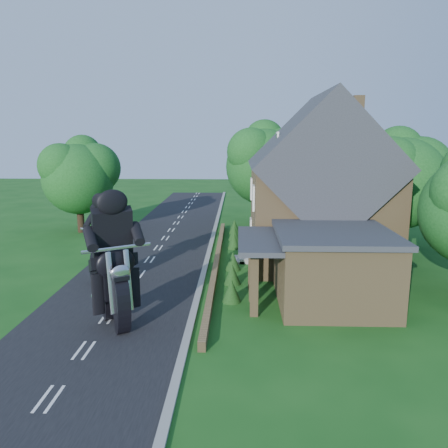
{
  "coord_description": "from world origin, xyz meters",
  "views": [
    {
      "loc": [
        5.59,
        -20.51,
        7.65
      ],
      "look_at": [
        4.79,
        3.74,
        2.8
      ],
      "focal_mm": 35.0,
      "sensor_mm": 36.0,
      "label": 1
    }
  ],
  "objects_px": {
    "annex": "(330,265)",
    "motorcycle_follow": "(106,270)",
    "house": "(319,192)",
    "garden_wall": "(217,262)",
    "motorcycle_lead": "(116,307)"
  },
  "relations": [
    {
      "from": "house",
      "to": "annex",
      "type": "xyz_separation_m",
      "value": [
        -0.62,
        -6.8,
        -2.58
      ]
    },
    {
      "from": "motorcycle_follow",
      "to": "garden_wall",
      "type": "bearing_deg",
      "value": -125.76
    },
    {
      "from": "house",
      "to": "motorcycle_lead",
      "type": "xyz_separation_m",
      "value": [
        -9.85,
        -9.91,
        -3.49
      ]
    },
    {
      "from": "house",
      "to": "motorcycle_follow",
      "type": "xyz_separation_m",
      "value": [
        -11.92,
        -4.44,
        -3.62
      ]
    },
    {
      "from": "motorcycle_lead",
      "to": "motorcycle_follow",
      "type": "xyz_separation_m",
      "value": [
        -2.08,
        5.47,
        -0.13
      ]
    },
    {
      "from": "motorcycle_lead",
      "to": "motorcycle_follow",
      "type": "height_order",
      "value": "motorcycle_lead"
    },
    {
      "from": "garden_wall",
      "to": "house",
      "type": "height_order",
      "value": "house"
    },
    {
      "from": "annex",
      "to": "motorcycle_follow",
      "type": "distance_m",
      "value": 11.59
    },
    {
      "from": "motorcycle_lead",
      "to": "motorcycle_follow",
      "type": "relative_size",
      "value": 1.18
    },
    {
      "from": "garden_wall",
      "to": "motorcycle_follow",
      "type": "xyz_separation_m",
      "value": [
        -5.73,
        -3.44,
        0.52
      ]
    },
    {
      "from": "house",
      "to": "annex",
      "type": "relative_size",
      "value": 1.45
    },
    {
      "from": "garden_wall",
      "to": "motorcycle_lead",
      "type": "height_order",
      "value": "motorcycle_lead"
    },
    {
      "from": "garden_wall",
      "to": "annex",
      "type": "xyz_separation_m",
      "value": [
        5.57,
        -5.8,
        1.57
      ]
    },
    {
      "from": "garden_wall",
      "to": "motorcycle_lead",
      "type": "relative_size",
      "value": 12.06
    },
    {
      "from": "garden_wall",
      "to": "house",
      "type": "relative_size",
      "value": 2.15
    }
  ]
}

